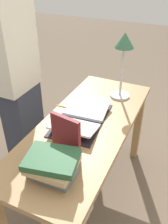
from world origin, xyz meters
name	(u,v)px	position (x,y,z in m)	size (l,w,h in m)	color
ground_plane	(85,197)	(0.00, 0.00, 0.00)	(12.00, 12.00, 0.00)	brown
reading_desk	(85,138)	(0.00, 0.00, 0.63)	(1.42, 0.56, 0.74)	#937047
open_book	(81,118)	(-0.03, -0.04, 0.76)	(0.53, 0.33, 0.07)	black
book_stack_tall	(52,165)	(0.47, 0.03, 0.81)	(0.24, 0.29, 0.13)	slate
book_standing_upright	(66,136)	(0.30, 0.02, 0.87)	(0.05, 0.18, 0.24)	maroon
reading_lamp	(124,51)	(-0.45, 0.09, 1.11)	(0.15, 0.15, 0.50)	#ADADB2
coffee_mug	(64,136)	(0.21, -0.04, 0.79)	(0.10, 0.11, 0.09)	#4C7F5B
pencil	(66,107)	(-0.13, -0.22, 0.75)	(0.01, 0.15, 0.01)	gold
person_reader	(18,85)	(-0.15, -0.64, 0.84)	(0.36, 0.22, 1.69)	#2D3342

